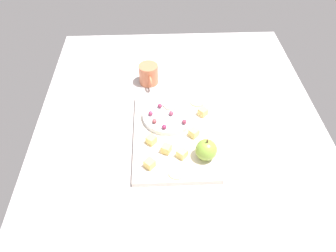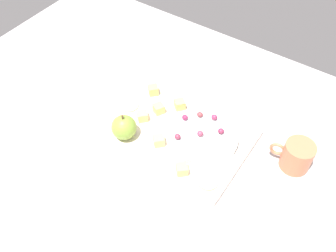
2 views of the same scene
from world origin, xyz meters
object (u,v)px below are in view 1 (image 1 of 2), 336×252
Objects in this scene: cracker_1 at (197,102)px; apple_slice_0 at (171,104)px; cheese_cube_1 at (150,164)px; platter at (174,135)px; cracker_0 at (177,172)px; cheese_cube_2 at (194,133)px; cheese_cube_5 at (203,112)px; cheese_cube_3 at (151,139)px; cheese_cube_4 at (166,149)px; grape_1 at (184,122)px; apple_whole at (206,150)px; cup at (149,74)px; grape_2 at (164,127)px; grape_0 at (160,106)px; serving_dish at (169,116)px; grape_5 at (171,113)px; grape_3 at (154,121)px; grape_4 at (151,113)px; cheese_cube_0 at (182,154)px.

apple_slice_0 is at bearing 108.18° from cracker_1.
cheese_cube_1 is at bearing 162.97° from apple_slice_0.
platter is 14.39× the size of cheese_cube_1.
cracker_0 is 31.89cm from cracker_1.
cheese_cube_5 is at bearing -22.77° from cheese_cube_2.
cheese_cube_5 is at bearing -56.41° from cheese_cube_3.
cheese_cube_4 is 12.01cm from grape_1.
cheese_cube_1 is at bearing 99.93° from apple_whole.
cracker_1 is at bearing -130.45° from cup.
cheese_cube_2 is at bearing -50.08° from cheese_cube_1.
grape_2 is 0.16× the size of cup.
cheese_cube_1 is 1.59× the size of grape_0.
cup reaches higher than serving_dish.
cheese_cube_5 is at bearing -85.71° from serving_dish.
grape_0 is at bearing -12.21° from cheese_cube_3.
cheese_cube_2 is 10.62cm from grape_5.
apple_whole reaches higher than cracker_0.
apple_slice_0 is at bearing 1.60° from platter.
cheese_cube_5 is 17.30cm from grape_3.
cheese_cube_1 is at bearing 178.77° from grape_4.
cheese_cube_4 and cheese_cube_5 have the same top height.
cup is (28.92, 4.99, -0.50)cm from grape_2.
cracker_1 is at bearing -16.40° from cheese_cube_0.
cheese_cube_0 is 25.59cm from cracker_1.
grape_4 is at bearing 47.09° from platter.
cheese_cube_3 reaches higher than cracker_0.
grape_2 is (1.85, 9.41, 1.23)cm from cheese_cube_2.
serving_dish is (7.46, 1.44, 1.83)cm from platter.
grape_5 is at bearing 176.26° from apple_slice_0.
grape_0 is (23.80, -3.59, 1.25)cm from cheese_cube_1.
cheese_cube_0 is 1.00× the size of cheese_cube_3.
apple_slice_0 is (24.87, -7.62, 0.83)cm from cheese_cube_1.
cracker_0 is (-8.07, -2.70, -1.12)cm from cheese_cube_4.
cup reaches higher than grape_1.
grape_2 is 1.00× the size of grape_4.
cheese_cube_3 is 21.17cm from cheese_cube_5.
platter is at bearing 41.24° from apple_whole.
platter is 22.94× the size of grape_3.
cheese_cube_5 is 0.25× the size of cup.
grape_5 is (3.43, -5.63, 0.08)cm from grape_3.
platter is 7.81cm from serving_dish.
grape_0 reaches higher than cheese_cube_2.
grape_0 is at bearing -14.60° from grape_3.
grape_1 is 11.76cm from grape_4.
grape_5 reaches higher than apple_slice_0.
apple_slice_0 is at bearing 5.65° from cheese_cube_0.
grape_4 and grape_5 have the same top height.
grape_0 is at bearing 41.89° from serving_dish.
cheese_cube_0 is 5.09cm from cheese_cube_4.
cup is (32.90, 0.79, 0.73)cm from cheese_cube_3.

